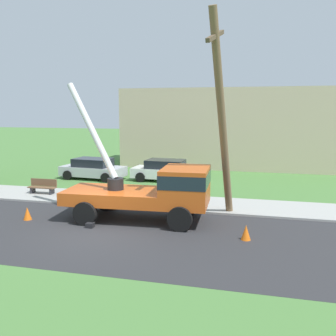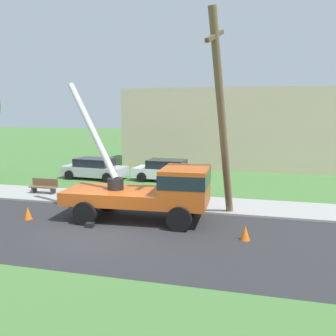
# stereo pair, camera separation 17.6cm
# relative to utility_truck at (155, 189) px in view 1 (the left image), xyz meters

# --- Properties ---
(ground_plane) EXTENTS (120.00, 120.00, 0.00)m
(ground_plane) POSITION_rel_utility_truck_xyz_m (-1.77, 9.94, -1.41)
(ground_plane) COLOR #477538
(road_asphalt) EXTENTS (80.00, 7.20, 0.01)m
(road_asphalt) POSITION_rel_utility_truck_xyz_m (-1.77, -2.06, -1.40)
(road_asphalt) COLOR #2B2B2D
(road_asphalt) RESTS_ON ground
(sidewalk_strip) EXTENTS (80.00, 3.06, 0.10)m
(sidewalk_strip) POSITION_rel_utility_truck_xyz_m (-1.77, 3.07, -1.36)
(sidewalk_strip) COLOR #9E9E99
(sidewalk_strip) RESTS_ON ground
(utility_truck) EXTENTS (6.88, 3.21, 5.98)m
(utility_truck) POSITION_rel_utility_truck_xyz_m (0.00, 0.00, 0.00)
(utility_truck) COLOR #C65119
(utility_truck) RESTS_ON ground
(leaning_utility_pole) EXTENTS (0.95, 3.62, 8.60)m
(leaning_utility_pole) POSITION_rel_utility_truck_xyz_m (2.70, 0.56, 2.99)
(leaning_utility_pole) COLOR brown
(leaning_utility_pole) RESTS_ON ground
(traffic_cone_ahead) EXTENTS (0.36, 0.36, 0.56)m
(traffic_cone_ahead) POSITION_rel_utility_truck_xyz_m (3.89, -1.53, -1.13)
(traffic_cone_ahead) COLOR orange
(traffic_cone_ahead) RESTS_ON ground
(traffic_cone_behind) EXTENTS (0.36, 0.36, 0.56)m
(traffic_cone_behind) POSITION_rel_utility_truck_xyz_m (-5.45, -1.24, -1.13)
(traffic_cone_behind) COLOR orange
(traffic_cone_behind) RESTS_ON ground
(parked_sedan_silver) EXTENTS (4.55, 2.28, 1.42)m
(parked_sedan_silver) POSITION_rel_utility_truck_xyz_m (-6.85, 8.36, -0.70)
(parked_sedan_silver) COLOR #B7B7BF
(parked_sedan_silver) RESTS_ON ground
(parked_sedan_white) EXTENTS (4.49, 2.17, 1.42)m
(parked_sedan_white) POSITION_rel_utility_truck_xyz_m (-1.84, 8.86, -0.70)
(parked_sedan_white) COLOR silver
(parked_sedan_white) RESTS_ON ground
(park_bench) EXTENTS (1.60, 0.45, 0.90)m
(park_bench) POSITION_rel_utility_truck_xyz_m (-7.45, 3.14, -0.95)
(park_bench) COLOR brown
(park_bench) RESTS_ON ground
(lowrise_building_backdrop) EXTENTS (18.00, 6.00, 6.40)m
(lowrise_building_backdrop) POSITION_rel_utility_truck_xyz_m (1.97, 16.90, 1.79)
(lowrise_building_backdrop) COLOR #C6B293
(lowrise_building_backdrop) RESTS_ON ground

